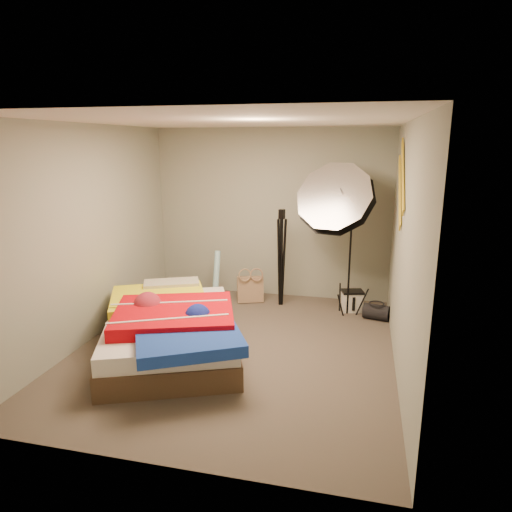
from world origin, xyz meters
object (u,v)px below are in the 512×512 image
(tote_bag, at_px, (250,289))
(duffel_bag, at_px, (376,312))
(wrapping_roll, at_px, (216,276))
(camera_tripod, at_px, (281,251))
(photo_umbrella, at_px, (336,201))
(camera_case, at_px, (352,302))
(bed, at_px, (171,328))

(tote_bag, bearing_deg, duffel_bag, -28.87)
(duffel_bag, bearing_deg, tote_bag, -176.80)
(wrapping_roll, relative_size, camera_tripod, 0.54)
(photo_umbrella, bearing_deg, tote_bag, 169.17)
(tote_bag, xyz_separation_m, camera_tripod, (0.46, -0.02, 0.61))
(camera_case, xyz_separation_m, bed, (-1.92, -1.79, 0.15))
(photo_umbrella, bearing_deg, wrapping_roll, 174.36)
(duffel_bag, bearing_deg, wrapping_roll, -173.31)
(camera_case, relative_size, photo_umbrella, 0.13)
(duffel_bag, distance_m, photo_umbrella, 1.57)
(camera_case, bearing_deg, photo_umbrella, -158.98)
(wrapping_roll, xyz_separation_m, camera_tripod, (0.96, 0.05, 0.42))
(tote_bag, distance_m, duffel_bag, 1.82)
(photo_umbrella, bearing_deg, camera_tripod, 163.95)
(camera_case, distance_m, duffel_bag, 0.41)
(camera_case, height_order, photo_umbrella, photo_umbrella)
(bed, height_order, photo_umbrella, photo_umbrella)
(camera_case, height_order, duffel_bag, camera_case)
(photo_umbrella, bearing_deg, duffel_bag, -5.38)
(tote_bag, bearing_deg, camera_tripod, -21.69)
(duffel_bag, bearing_deg, camera_case, 155.19)
(duffel_bag, height_order, bed, bed)
(camera_case, bearing_deg, duffel_bag, -51.93)
(wrapping_roll, distance_m, bed, 1.77)
(duffel_bag, xyz_separation_m, bed, (-2.24, -1.54, 0.19))
(duffel_bag, height_order, camera_tripod, camera_tripod)
(wrapping_roll, xyz_separation_m, photo_umbrella, (1.71, -0.17, 1.18))
(duffel_bag, bearing_deg, photo_umbrella, -173.11)
(wrapping_roll, height_order, photo_umbrella, photo_umbrella)
(wrapping_roll, relative_size, camera_case, 2.77)
(camera_case, xyz_separation_m, duffel_bag, (0.32, -0.24, -0.03))
(tote_bag, height_order, camera_case, tote_bag)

